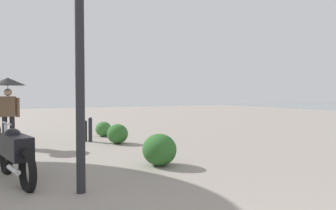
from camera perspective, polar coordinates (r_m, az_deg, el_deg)
name	(u,v)px	position (r m, az deg, el deg)	size (l,w,h in m)	color
lamppost	(79,11)	(5.11, -16.08, 16.30)	(0.98, 0.28, 4.25)	#232328
motorcycle	(15,153)	(6.18, -26.40, -7.89)	(2.15, 0.57, 1.06)	black
pedestrian	(8,92)	(10.23, -27.51, 2.11)	(1.00, 1.00, 2.03)	black
bollard_near	(90,129)	(10.37, -14.18, -4.31)	(0.13, 0.13, 0.79)	#232328
bollard_mid	(85,130)	(10.43, -15.07, -4.56)	(0.13, 0.13, 0.69)	#232328
shrub_low	(103,129)	(11.56, -11.87, -4.36)	(0.64, 0.57, 0.54)	#387533
shrub_round	(159,150)	(6.73, -1.61, -8.25)	(0.81, 0.73, 0.69)	#2D6628
shrub_wide	(118,134)	(9.80, -9.32, -5.28)	(0.72, 0.64, 0.61)	#2D6628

